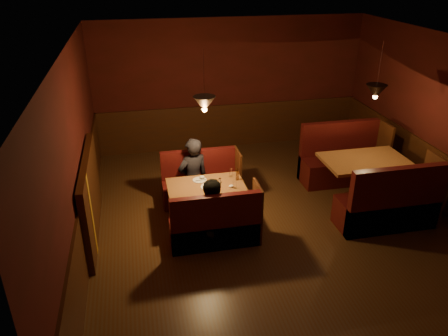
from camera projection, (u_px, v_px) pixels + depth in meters
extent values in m
cube|color=#4D2B12|center=(276.00, 225.00, 7.27)|extent=(6.00, 7.00, 0.01)
cube|color=#341E16|center=(287.00, 47.00, 6.00)|extent=(6.00, 7.00, 0.01)
cube|color=#33100B|center=(230.00, 85.00, 9.72)|extent=(6.00, 0.01, 2.90)
cube|color=#33100B|center=(419.00, 308.00, 3.55)|extent=(6.00, 0.01, 2.90)
cube|color=#33100B|center=(75.00, 162.00, 6.07)|extent=(0.01, 7.00, 2.90)
cube|color=#471F0C|center=(230.00, 125.00, 10.11)|extent=(6.00, 0.04, 1.00)
cube|color=#471F0C|center=(86.00, 219.00, 6.49)|extent=(0.04, 7.00, 1.00)
cube|color=#471F0C|center=(441.00, 181.00, 7.60)|extent=(0.04, 7.00, 1.00)
cube|color=#471F0C|center=(91.00, 197.00, 6.79)|extent=(0.10, 2.20, 1.30)
cube|color=gold|center=(92.00, 215.00, 6.31)|extent=(0.01, 0.12, 1.30)
cylinder|color=#333333|center=(204.00, 77.00, 6.33)|extent=(0.01, 0.01, 0.80)
cone|color=black|center=(204.00, 104.00, 6.50)|extent=(0.34, 0.34, 0.22)
sphere|color=#FFBF72|center=(204.00, 109.00, 6.54)|extent=(0.08, 0.08, 0.08)
cylinder|color=#333333|center=(380.00, 67.00, 6.92)|extent=(0.01, 0.01, 0.80)
cone|color=black|center=(376.00, 91.00, 7.09)|extent=(0.34, 0.34, 0.22)
sphere|color=#FFBF72|center=(375.00, 97.00, 7.13)|extent=(0.08, 0.08, 0.08)
cube|color=brown|center=(206.00, 186.00, 7.11)|extent=(1.26, 0.76, 0.04)
cylinder|color=#471F0C|center=(206.00, 204.00, 7.26)|extent=(0.13, 0.13, 0.63)
cylinder|color=#471F0C|center=(207.00, 219.00, 7.39)|extent=(0.50, 0.50, 0.04)
cylinder|color=silver|center=(209.00, 187.00, 7.03)|extent=(0.25, 0.25, 0.02)
cube|color=black|center=(208.00, 186.00, 7.02)|extent=(0.08, 0.07, 0.03)
ellipsoid|color=silver|center=(209.00, 187.00, 6.97)|extent=(0.06, 0.06, 0.05)
cube|color=tan|center=(213.00, 188.00, 6.96)|extent=(0.07, 0.05, 0.03)
cylinder|color=silver|center=(208.00, 189.00, 6.95)|extent=(0.07, 0.10, 0.01)
cylinder|color=silver|center=(200.00, 180.00, 7.25)|extent=(0.23, 0.23, 0.01)
ellipsoid|color=beige|center=(202.00, 177.00, 7.28)|extent=(0.09, 0.09, 0.05)
cube|color=silver|center=(201.00, 180.00, 7.21)|extent=(0.18, 0.03, 0.00)
cylinder|color=white|center=(220.00, 181.00, 7.16)|extent=(0.05, 0.05, 0.08)
cylinder|color=white|center=(231.00, 173.00, 7.36)|extent=(0.07, 0.07, 0.13)
cylinder|color=white|center=(235.00, 184.00, 6.99)|extent=(0.07, 0.07, 0.13)
cylinder|color=#47230F|center=(237.00, 176.00, 7.24)|extent=(0.05, 0.05, 0.14)
cylinder|color=#47230F|center=(237.00, 170.00, 7.19)|extent=(0.02, 0.02, 0.06)
ellipsoid|color=white|center=(231.00, 186.00, 7.03)|extent=(0.10, 0.10, 0.04)
cube|color=black|center=(200.00, 191.00, 7.88)|extent=(1.34, 0.49, 0.40)
cube|color=black|center=(198.00, 173.00, 7.93)|extent=(1.34, 0.11, 0.94)
cube|color=#471F0C|center=(238.00, 175.00, 7.89)|extent=(0.04, 0.49, 0.94)
cube|color=black|center=(214.00, 231.00, 6.74)|extent=(1.34, 0.49, 0.40)
cube|color=black|center=(216.00, 223.00, 6.45)|extent=(1.34, 0.11, 0.94)
cube|color=#471F0C|center=(257.00, 211.00, 6.75)|extent=(0.04, 0.49, 0.94)
cube|color=brown|center=(365.00, 161.00, 7.64)|extent=(1.47, 0.94, 0.06)
cylinder|color=#471F0C|center=(362.00, 182.00, 7.82)|extent=(0.16, 0.16, 0.78)
cylinder|color=#471F0C|center=(359.00, 199.00, 7.98)|extent=(0.62, 0.62, 0.04)
cube|color=black|center=(341.00, 169.00, 8.59)|extent=(1.58, 0.61, 0.50)
cube|color=black|center=(338.00, 149.00, 8.65)|extent=(1.58, 0.13, 1.16)
cube|color=#471F0C|center=(381.00, 151.00, 8.59)|extent=(0.04, 0.61, 1.16)
cube|color=black|center=(384.00, 211.00, 7.17)|extent=(1.58, 0.61, 0.50)
cube|color=black|center=(396.00, 201.00, 6.82)|extent=(1.58, 0.13, 1.16)
cube|color=#471F0C|center=(433.00, 189.00, 7.18)|extent=(0.04, 0.61, 1.16)
imported|color=black|center=(193.00, 162.00, 7.63)|extent=(0.66, 0.53, 1.58)
imported|color=black|center=(215.00, 203.00, 6.47)|extent=(0.71, 0.56, 1.44)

